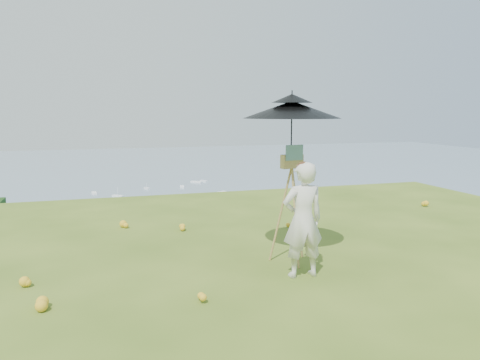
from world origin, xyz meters
name	(u,v)px	position (x,y,z in m)	size (l,w,h in m)	color
ground	(304,286)	(0.00, 0.00, 0.00)	(14.00, 14.00, 0.00)	#47651D
shoreline_tier	(120,330)	(0.00, 75.00, -36.00)	(170.00, 28.00, 8.00)	slate
bay_water	(104,182)	(0.00, 240.00, -34.00)	(700.00, 700.00, 0.00)	slate
slope_trees	(133,308)	(0.00, 35.00, -15.00)	(110.00, 50.00, 6.00)	#214E17
harbor_town	(118,295)	(0.00, 75.00, -29.50)	(110.00, 22.00, 5.00)	beige
moored_boats	(69,217)	(-12.50, 161.00, -33.65)	(140.00, 140.00, 0.70)	white
wildflowers	(296,275)	(0.00, 0.25, 0.06)	(10.00, 10.50, 0.12)	gold
painter	(303,220)	(0.12, 0.34, 0.77)	(0.56, 0.37, 1.54)	white
field_easel	(291,204)	(0.21, 0.94, 0.86)	(0.65, 0.65, 1.71)	olive
sun_umbrella	(291,128)	(0.21, 0.97, 1.94)	(1.38, 1.38, 1.06)	black
painter_cap	(304,165)	(0.12, 0.34, 1.49)	(0.18, 0.22, 0.10)	#CC7070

